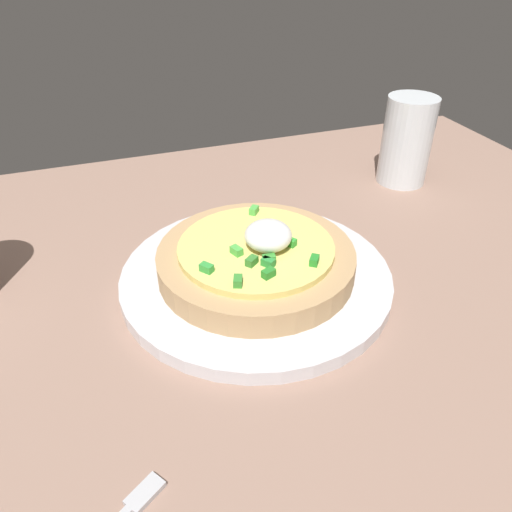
{
  "coord_description": "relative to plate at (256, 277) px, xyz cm",
  "views": [
    {
      "loc": [
        15.76,
        37.06,
        36.1
      ],
      "look_at": [
        1.02,
        -3.95,
        6.17
      ],
      "focal_mm": 34.71,
      "sensor_mm": 36.0,
      "label": 1
    }
  ],
  "objects": [
    {
      "name": "dining_table",
      "position": [
        -1.02,
        3.95,
        -2.09
      ],
      "size": [
        107.52,
        87.25,
        2.6
      ],
      "primitive_type": "cube",
      "color": "#917060",
      "rests_on": "ground"
    },
    {
      "name": "cup_far",
      "position": [
        -29.56,
        -16.78,
        4.82
      ],
      "size": [
        7.24,
        7.24,
        12.8
      ],
      "color": "silver",
      "rests_on": "dining_table"
    },
    {
      "name": "pizza",
      "position": [
        -0.03,
        0.05,
        2.55
      ],
      "size": [
        21.2,
        21.2,
        6.34
      ],
      "color": "tan",
      "rests_on": "plate"
    },
    {
      "name": "plate",
      "position": [
        0.0,
        0.0,
        0.0
      ],
      "size": [
        29.45,
        29.45,
        1.57
      ],
      "primitive_type": "cylinder",
      "color": "silver",
      "rests_on": "dining_table"
    }
  ]
}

